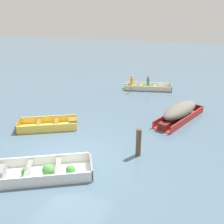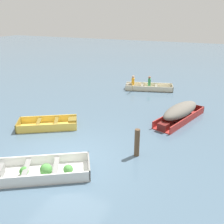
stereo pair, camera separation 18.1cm
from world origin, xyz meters
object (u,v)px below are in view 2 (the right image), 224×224
(rowboat_cream_with_crew, at_px, (146,87))
(mooring_post, at_px, (137,143))
(skiff_red_near_moored, at_px, (180,112))
(skiff_yellow_mid_moored, at_px, (51,124))
(dinghy_white_foreground, at_px, (39,171))

(rowboat_cream_with_crew, distance_m, mooring_post, 8.47)
(skiff_red_near_moored, bearing_deg, skiff_yellow_mid_moored, -149.28)
(dinghy_white_foreground, height_order, skiff_yellow_mid_moored, dinghy_white_foreground)
(skiff_red_near_moored, bearing_deg, mooring_post, -102.95)
(dinghy_white_foreground, bearing_deg, rowboat_cream_with_crew, 88.05)
(dinghy_white_foreground, bearing_deg, skiff_yellow_mid_moored, 121.05)
(skiff_yellow_mid_moored, distance_m, rowboat_cream_with_crew, 7.78)
(dinghy_white_foreground, height_order, mooring_post, mooring_post)
(skiff_red_near_moored, distance_m, rowboat_cream_with_crew, 5.30)
(mooring_post, bearing_deg, skiff_red_near_moored, 77.05)
(rowboat_cream_with_crew, bearing_deg, skiff_red_near_moored, -56.06)
(skiff_red_near_moored, relative_size, mooring_post, 3.40)
(dinghy_white_foreground, bearing_deg, skiff_red_near_moored, 61.72)
(dinghy_white_foreground, bearing_deg, mooring_post, 43.91)
(dinghy_white_foreground, xyz_separation_m, skiff_red_near_moored, (3.31, 6.16, 0.29))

